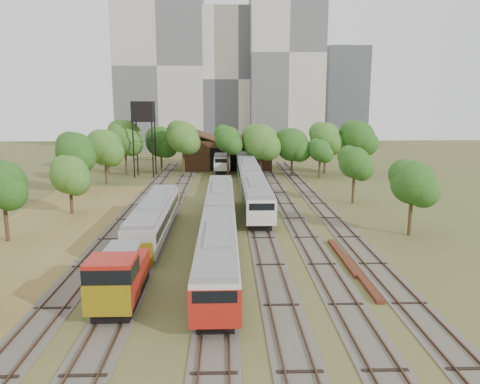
{
  "coord_description": "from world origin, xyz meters",
  "views": [
    {
      "loc": [
        -1.41,
        -30.99,
        12.41
      ],
      "look_at": [
        0.19,
        20.13,
        2.5
      ],
      "focal_mm": 35.0,
      "sensor_mm": 36.0,
      "label": 1
    }
  ],
  "objects_px": {
    "water_tower": "(143,113)",
    "shunter_locomotive": "(119,278)",
    "railcar_red_set": "(219,224)",
    "railcar_green_set": "(248,173)"
  },
  "relations": [
    {
      "from": "railcar_green_set",
      "to": "shunter_locomotive",
      "type": "distance_m",
      "value": 42.67
    },
    {
      "from": "shunter_locomotive",
      "to": "water_tower",
      "type": "height_order",
      "value": "water_tower"
    },
    {
      "from": "railcar_green_set",
      "to": "shunter_locomotive",
      "type": "bearing_deg",
      "value": -103.55
    },
    {
      "from": "water_tower",
      "to": "shunter_locomotive",
      "type": "bearing_deg",
      "value": -82.3
    },
    {
      "from": "shunter_locomotive",
      "to": "railcar_red_set",
      "type": "bearing_deg",
      "value": 64.12
    },
    {
      "from": "railcar_red_set",
      "to": "railcar_green_set",
      "type": "distance_m",
      "value": 29.39
    },
    {
      "from": "railcar_red_set",
      "to": "water_tower",
      "type": "relative_size",
      "value": 2.77
    },
    {
      "from": "railcar_red_set",
      "to": "railcar_green_set",
      "type": "xyz_separation_m",
      "value": [
        4.0,
        29.11,
        0.07
      ]
    },
    {
      "from": "shunter_locomotive",
      "to": "water_tower",
      "type": "xyz_separation_m",
      "value": [
        -6.86,
        50.78,
        8.79
      ]
    },
    {
      "from": "railcar_red_set",
      "to": "shunter_locomotive",
      "type": "height_order",
      "value": "shunter_locomotive"
    }
  ]
}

